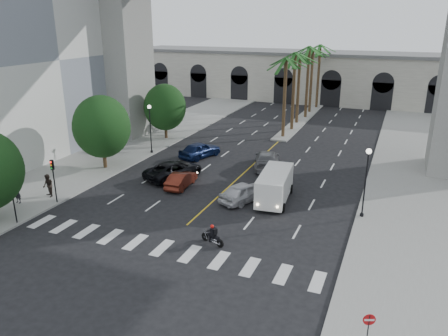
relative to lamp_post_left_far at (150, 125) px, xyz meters
The scene contains 28 objects.
ground 19.91m from the lamp_post_left_far, 54.53° to the right, with size 140.00×140.00×0.00m, color black.
sidewalk_left 4.88m from the lamp_post_left_far, 164.48° to the right, with size 8.00×100.00×0.15m, color gray.
sidewalk_right 26.61m from the lamp_post_left_far, ahead, with size 8.00×100.00×0.15m, color gray.
median 24.97m from the lamp_post_left_far, 62.61° to the left, with size 2.00×24.00×0.20m, color gray.
building_left 17.60m from the lamp_post_left_far, 165.62° to the right, with size 16.50×32.50×20.60m.
pier_building 40.65m from the lamp_post_left_far, 73.71° to the left, with size 71.00×10.50×8.50m.
palm_a 17.56m from the lamp_post_left_far, 46.47° to the left, with size 3.20×3.20×10.30m.
palm_b 20.64m from the lamp_post_left_far, 54.29° to the left, with size 3.20×3.20×10.60m.
palm_c 23.62m from the lamp_post_left_far, 60.75° to the left, with size 3.20×3.20×10.10m.
palm_d 27.40m from the lamp_post_left_far, 64.30° to the left, with size 3.20×3.20×10.90m.
palm_e 30.78m from the lamp_post_left_far, 68.02° to the left, with size 3.20×3.20×10.40m.
palm_f 34.61m from the lamp_post_left_far, 70.07° to the left, with size 3.20×3.20×10.70m.
street_tree_mid 6.29m from the lamp_post_left_far, 104.93° to the right, with size 5.44×5.44×7.21m.
street_tree_far 6.25m from the lamp_post_left_far, 104.93° to the left, with size 5.04×5.04×6.68m.
lamp_post_left_far is the anchor object (origin of this frame).
lamp_post_right 24.16m from the lamp_post_left_far, 19.33° to the right, with size 0.40×0.40×5.35m.
traffic_signal_near 18.51m from the lamp_post_left_far, 89.69° to the right, with size 0.25×0.18×3.65m.
traffic_signal_far 14.52m from the lamp_post_left_far, 89.60° to the right, with size 0.25×0.18×3.65m.
motorcycle_rider 21.43m from the lamp_post_left_far, 47.96° to the right, with size 1.83×0.79×1.38m.
car_a 16.20m from the lamp_post_left_far, 31.25° to the right, with size 1.85×4.60×1.57m, color silver.
car_b 10.96m from the lamp_post_left_far, 44.81° to the right, with size 1.42×4.07×1.34m, color #551B11.
car_c 8.63m from the lamp_post_left_far, 44.56° to the right, with size 2.64×5.73×1.59m, color black.
car_d 13.18m from the lamp_post_left_far, ahead, with size 2.36×5.80×1.68m, color slate.
car_e 5.98m from the lamp_post_left_far, ahead, with size 1.98×4.91×1.67m, color #0E1B42.
cargo_van 17.68m from the lamp_post_left_far, 24.97° to the right, with size 2.77×5.90×2.44m.
pedestrian_a 16.16m from the lamp_post_left_far, 99.18° to the right, with size 0.64×0.42×1.75m, color black.
pedestrian_b 14.11m from the lamp_post_left_far, 95.03° to the right, with size 0.93×0.72×1.90m, color black.
do_not_enter_sign 33.22m from the lamp_post_left_far, 42.66° to the right, with size 0.52×0.23×2.24m.
Camera 1 is at (13.16, -22.94, 14.01)m, focal length 35.00 mm.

